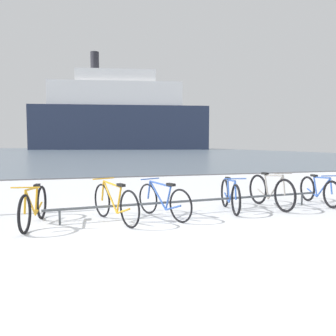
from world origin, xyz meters
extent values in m
cube|color=white|center=(0.00, -1.00, -0.04)|extent=(80.00, 22.00, 0.08)
cube|color=slate|center=(0.00, 65.00, -0.04)|extent=(80.00, 110.00, 0.08)
cube|color=#47474C|center=(0.00, 10.00, -0.02)|extent=(80.00, 0.50, 0.05)
cylinder|color=#4C5156|center=(1.29, 1.88, 0.28)|extent=(6.16, 0.57, 0.05)
cylinder|color=#4C5156|center=(-1.49, 1.64, 0.14)|extent=(0.04, 0.04, 0.28)
cylinder|color=#4C5156|center=(4.06, 2.11, 0.14)|extent=(0.04, 0.04, 0.28)
torus|color=black|center=(-2.01, 1.16, 0.33)|extent=(0.14, 0.65, 0.65)
torus|color=black|center=(-1.85, 2.24, 0.33)|extent=(0.14, 0.65, 0.65)
cylinder|color=gold|center=(-1.95, 1.51, 0.44)|extent=(0.12, 0.57, 0.55)
cylinder|color=gold|center=(-1.90, 1.86, 0.42)|extent=(0.06, 0.20, 0.49)
cylinder|color=gold|center=(-1.94, 1.59, 0.68)|extent=(0.14, 0.71, 0.08)
cylinder|color=gold|center=(-1.88, 2.01, 0.25)|extent=(0.11, 0.48, 0.18)
cylinder|color=gold|center=(-2.00, 1.20, 0.52)|extent=(0.05, 0.12, 0.39)
cube|color=black|center=(-1.89, 1.94, 0.70)|extent=(0.11, 0.21, 0.05)
cylinder|color=gold|center=(-1.99, 1.24, 0.76)|extent=(0.46, 0.09, 0.02)
torus|color=black|center=(-0.69, 2.09, 0.34)|extent=(0.28, 0.64, 0.68)
torus|color=black|center=(-0.29, 1.07, 0.34)|extent=(0.28, 0.64, 0.68)
cylinder|color=gold|center=(-0.56, 1.76, 0.46)|extent=(0.24, 0.55, 0.58)
cylinder|color=gold|center=(-0.43, 1.43, 0.44)|extent=(0.11, 0.20, 0.51)
cylinder|color=gold|center=(-0.53, 1.68, 0.71)|extent=(0.29, 0.68, 0.08)
cylinder|color=gold|center=(-0.38, 1.29, 0.26)|extent=(0.21, 0.46, 0.19)
cylinder|color=gold|center=(-0.67, 2.05, 0.54)|extent=(0.08, 0.12, 0.41)
cube|color=black|center=(-0.40, 1.35, 0.73)|extent=(0.15, 0.22, 0.05)
cylinder|color=gold|center=(-0.66, 2.02, 0.79)|extent=(0.44, 0.19, 0.02)
torus|color=black|center=(0.27, 2.16, 0.32)|extent=(0.29, 0.60, 0.64)
torus|color=black|center=(0.69, 1.20, 0.32)|extent=(0.29, 0.60, 0.64)
cylinder|color=#3359B2|center=(0.41, 1.85, 0.44)|extent=(0.25, 0.52, 0.55)
cylinder|color=#3359B2|center=(0.54, 1.54, 0.41)|extent=(0.11, 0.19, 0.49)
cylinder|color=#3359B2|center=(0.44, 1.78, 0.67)|extent=(0.30, 0.64, 0.08)
cylinder|color=#3359B2|center=(0.60, 1.41, 0.25)|extent=(0.21, 0.43, 0.18)
cylinder|color=#3359B2|center=(0.29, 2.12, 0.51)|extent=(0.08, 0.12, 0.38)
cube|color=black|center=(0.57, 1.47, 0.69)|extent=(0.15, 0.22, 0.05)
cylinder|color=#3359B2|center=(0.30, 2.09, 0.75)|extent=(0.43, 0.21, 0.02)
torus|color=black|center=(1.96, 1.46, 0.33)|extent=(0.18, 0.65, 0.66)
torus|color=black|center=(2.16, 2.40, 0.33)|extent=(0.18, 0.65, 0.66)
cylinder|color=#3359B2|center=(2.03, 1.77, 0.44)|extent=(0.14, 0.50, 0.55)
cylinder|color=#3359B2|center=(2.09, 2.08, 0.42)|extent=(0.07, 0.18, 0.49)
cylinder|color=#3359B2|center=(2.04, 1.84, 0.68)|extent=(0.17, 0.62, 0.08)
cylinder|color=#3359B2|center=(2.12, 2.20, 0.25)|extent=(0.12, 0.42, 0.18)
cylinder|color=#3359B2|center=(1.97, 1.50, 0.52)|extent=(0.06, 0.11, 0.39)
cube|color=black|center=(2.11, 2.15, 0.70)|extent=(0.12, 0.21, 0.05)
cylinder|color=#3359B2|center=(1.98, 1.53, 0.76)|extent=(0.45, 0.12, 0.02)
torus|color=black|center=(3.15, 1.52, 0.36)|extent=(0.08, 0.73, 0.73)
torus|color=black|center=(3.11, 2.54, 0.36)|extent=(0.08, 0.73, 0.73)
cylinder|color=gray|center=(3.14, 1.85, 0.49)|extent=(0.06, 0.54, 0.61)
cylinder|color=gray|center=(3.12, 2.18, 0.47)|extent=(0.04, 0.19, 0.54)
cylinder|color=gray|center=(3.13, 1.92, 0.76)|extent=(0.06, 0.67, 0.09)
cylinder|color=gray|center=(3.12, 2.32, 0.28)|extent=(0.06, 0.45, 0.20)
cylinder|color=gray|center=(3.15, 1.55, 0.57)|extent=(0.04, 0.11, 0.43)
cube|color=black|center=(3.12, 2.26, 0.77)|extent=(0.09, 0.20, 0.05)
cylinder|color=gray|center=(3.15, 1.59, 0.83)|extent=(0.46, 0.04, 0.02)
torus|color=black|center=(4.45, 1.60, 0.32)|extent=(0.13, 0.64, 0.64)
torus|color=black|center=(4.57, 2.57, 0.32)|extent=(0.13, 0.64, 0.64)
cylinder|color=#3359B2|center=(4.49, 1.91, 0.43)|extent=(0.10, 0.52, 0.54)
cylinder|color=#3359B2|center=(4.53, 2.23, 0.41)|extent=(0.06, 0.18, 0.48)
cylinder|color=#3359B2|center=(4.50, 1.98, 0.67)|extent=(0.11, 0.64, 0.08)
cylinder|color=#3359B2|center=(4.54, 2.36, 0.25)|extent=(0.09, 0.43, 0.18)
cylinder|color=#3359B2|center=(4.46, 1.63, 0.51)|extent=(0.05, 0.11, 0.38)
cube|color=black|center=(4.54, 2.30, 0.69)|extent=(0.10, 0.21, 0.05)
cylinder|color=#3359B2|center=(4.46, 1.67, 0.74)|extent=(0.46, 0.08, 0.02)
cube|color=#232D47|center=(10.90, 85.47, 5.65)|extent=(47.16, 20.29, 11.31)
cube|color=white|center=(9.78, 85.67, 14.42)|extent=(35.59, 16.44, 6.22)
cube|color=white|center=(9.78, 85.67, 19.11)|extent=(21.77, 12.19, 3.17)
cylinder|color=#26262D|center=(4.15, 86.68, 23.24)|extent=(2.24, 2.24, 5.09)
camera|label=1|loc=(-1.18, -4.59, 1.47)|focal=35.24mm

